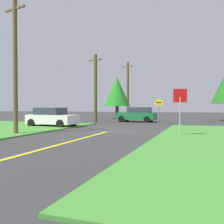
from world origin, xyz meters
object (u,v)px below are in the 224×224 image
object	(u,v)px
utility_pole_mid	(95,88)
direction_sign	(159,108)
utility_pole_near	(15,64)
parked_car_near_building	(52,117)
stop_sign	(180,103)
oak_tree_left	(117,92)
utility_pole_far	(128,89)
car_approaching_junction	(137,115)

from	to	relation	value
utility_pole_mid	direction_sign	bearing A→B (deg)	-12.44
utility_pole_near	direction_sign	xyz separation A→B (m)	(7.06, 11.39, -2.75)
parked_car_near_building	stop_sign	bearing A→B (deg)	-14.34
parked_car_near_building	oak_tree_left	distance (m)	15.72
utility_pole_far	parked_car_near_building	bearing A→B (deg)	-92.94
parked_car_near_building	direction_sign	distance (m)	9.90
utility_pole_mid	utility_pole_near	bearing A→B (deg)	-89.68
stop_sign	oak_tree_left	size ratio (longest dim) A/B	0.47
parked_car_near_building	utility_pole_near	distance (m)	6.87
parked_car_near_building	utility_pole_far	xyz separation A→B (m)	(1.04, 20.14, 3.59)
stop_sign	utility_pole_mid	size ratio (longest dim) A/B	0.37
oak_tree_left	direction_sign	bearing A→B (deg)	-53.30
utility_pole_near	utility_pole_mid	xyz separation A→B (m)	(-0.07, 12.97, -0.56)
utility_pole_near	utility_pole_far	distance (m)	25.93
car_approaching_junction	oak_tree_left	distance (m)	8.38
utility_pole_near	oak_tree_left	bearing A→B (deg)	90.69
car_approaching_junction	oak_tree_left	xyz separation A→B (m)	(-4.44, 6.47, 2.95)
stop_sign	direction_sign	size ratio (longest dim) A/B	1.07
utility_pole_far	oak_tree_left	world-z (taller)	utility_pole_far
car_approaching_junction	utility_pole_far	world-z (taller)	utility_pole_far
stop_sign	oak_tree_left	distance (m)	21.75
utility_pole_far	car_approaching_junction	bearing A→B (deg)	-69.35
stop_sign	car_approaching_junction	xyz separation A→B (m)	(-5.55, 12.77, -1.12)
stop_sign	utility_pole_mid	xyz separation A→B (m)	(-9.81, 10.99, 1.85)
stop_sign	utility_pole_far	world-z (taller)	utility_pole_far
car_approaching_junction	utility_pole_mid	bearing A→B (deg)	25.86
parked_car_near_building	utility_pole_near	bearing A→B (deg)	-74.42
utility_pole_mid	oak_tree_left	xyz separation A→B (m)	(-0.18, 8.24, -0.01)
utility_pole_near	oak_tree_left	world-z (taller)	utility_pole_near
utility_pole_near	oak_tree_left	xyz separation A→B (m)	(-0.26, 21.21, -0.58)
car_approaching_junction	utility_pole_near	bearing A→B (deg)	77.35
utility_pole_far	stop_sign	bearing A→B (deg)	-67.82
stop_sign	oak_tree_left	world-z (taller)	oak_tree_left
parked_car_near_building	car_approaching_junction	distance (m)	10.38
parked_car_near_building	car_approaching_junction	world-z (taller)	same
utility_pole_far	oak_tree_left	xyz separation A→B (m)	(-0.22, -4.72, -0.64)
stop_sign	utility_pole_near	xyz separation A→B (m)	(-9.74, -1.98, 2.41)
parked_car_near_building	utility_pole_far	bearing A→B (deg)	92.18
car_approaching_junction	utility_pole_mid	world-z (taller)	utility_pole_mid
utility_pole_near	utility_pole_far	world-z (taller)	utility_pole_far
stop_sign	oak_tree_left	bearing A→B (deg)	-75.42
utility_pole_far	direction_sign	xyz separation A→B (m)	(7.10, -14.54, -2.81)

